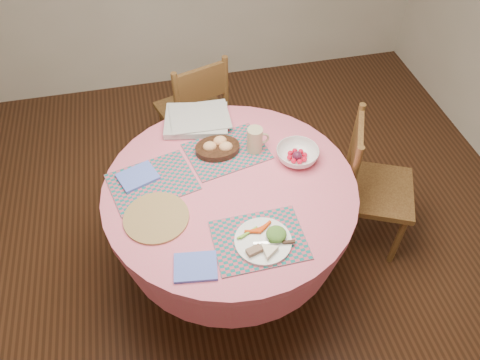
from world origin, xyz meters
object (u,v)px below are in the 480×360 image
(wicker_trivet, at_px, (156,218))
(fruit_bowl, at_px, (297,155))
(dining_table, at_px, (231,211))
(bread_bowl, at_px, (218,147))
(latte_mug, at_px, (255,140))
(dinner_plate, at_px, (265,241))
(chair_right, at_px, (370,184))
(chair_back, at_px, (195,110))

(wicker_trivet, xyz_separation_m, fruit_bowl, (0.74, 0.22, 0.03))
(wicker_trivet, bearing_deg, dining_table, 18.30)
(fruit_bowl, bearing_deg, bread_bowl, 159.33)
(bread_bowl, relative_size, latte_mug, 1.68)
(fruit_bowl, bearing_deg, dinner_plate, -121.90)
(fruit_bowl, bearing_deg, dining_table, -164.50)
(bread_bowl, bearing_deg, fruit_bowl, -20.67)
(bread_bowl, height_order, fruit_bowl, bread_bowl)
(dining_table, xyz_separation_m, fruit_bowl, (0.37, 0.10, 0.23))
(bread_bowl, distance_m, latte_mug, 0.20)
(wicker_trivet, bearing_deg, bread_bowl, 45.99)
(dinner_plate, height_order, bread_bowl, bread_bowl)
(dining_table, xyz_separation_m, chair_right, (0.83, 0.09, -0.09))
(dinner_plate, bearing_deg, wicker_trivet, 151.55)
(dinner_plate, bearing_deg, latte_mug, 80.38)
(dining_table, distance_m, chair_right, 0.84)
(chair_back, height_order, wicker_trivet, chair_back)
(chair_right, bearing_deg, dinner_plate, 145.21)
(chair_right, xyz_separation_m, bread_bowl, (-0.84, 0.16, 0.32))
(latte_mug, distance_m, fruit_bowl, 0.23)
(bread_bowl, bearing_deg, chair_back, 92.08)
(chair_right, relative_size, fruit_bowl, 3.34)
(chair_right, relative_size, wicker_trivet, 2.95)
(chair_right, height_order, fruit_bowl, chair_right)
(dinner_plate, relative_size, latte_mug, 1.85)
(wicker_trivet, bearing_deg, latte_mug, 31.68)
(chair_right, relative_size, chair_back, 1.00)
(dinner_plate, bearing_deg, chair_right, 31.13)
(wicker_trivet, height_order, fruit_bowl, fruit_bowl)
(chair_back, distance_m, wicker_trivet, 1.18)
(wicker_trivet, height_order, latte_mug, latte_mug)
(dining_table, bearing_deg, chair_back, 92.25)
(dinner_plate, bearing_deg, dining_table, 102.35)
(dining_table, distance_m, wicker_trivet, 0.44)
(bread_bowl, relative_size, fruit_bowl, 0.87)
(chair_right, distance_m, dinner_plate, 0.93)
(chair_right, distance_m, bread_bowl, 0.92)
(dinner_plate, xyz_separation_m, bread_bowl, (-0.09, 0.61, 0.01))
(dining_table, distance_m, chair_back, 0.98)
(dining_table, bearing_deg, dinner_plate, -77.65)
(chair_back, height_order, bread_bowl, chair_back)
(dining_table, distance_m, bread_bowl, 0.34)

